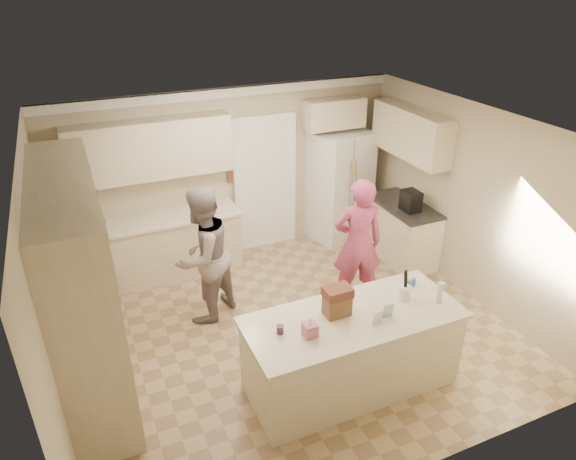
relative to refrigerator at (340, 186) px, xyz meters
name	(u,v)px	position (x,y,z in m)	size (l,w,h in m)	color
floor	(292,331)	(-1.79, -2.07, -0.91)	(5.20, 4.60, 0.02)	tan
ceiling	(293,129)	(-1.79, -2.07, 1.71)	(5.20, 4.60, 0.02)	white
wall_back	(230,174)	(-1.79, 0.24, 0.40)	(5.20, 0.02, 2.60)	#BCB090
wall_front	(413,369)	(-1.79, -4.38, 0.40)	(5.20, 0.02, 2.60)	#BCB090
wall_left	(46,292)	(-4.40, -2.07, 0.40)	(0.02, 4.60, 2.60)	#BCB090
wall_right	(471,203)	(0.82, -2.07, 0.40)	(0.02, 4.60, 2.60)	#BCB090
crown_back	(226,93)	(-1.79, 0.19, 1.63)	(5.20, 0.08, 0.12)	white
pantry_bank	(81,286)	(-4.09, -1.87, 0.28)	(0.60, 2.60, 2.35)	beige
back_base_cab	(164,248)	(-2.94, -0.07, -0.46)	(2.20, 0.60, 0.88)	beige
back_countertop	(161,220)	(-2.94, -0.08, 0.00)	(2.24, 0.63, 0.04)	beige
back_upper_cab	(151,149)	(-2.94, 0.06, 1.00)	(2.20, 0.35, 0.80)	beige
doorway_opening	(265,185)	(-1.24, 0.21, 0.15)	(0.90, 0.06, 2.10)	black
doorway_casing	(266,185)	(-1.24, 0.18, 0.15)	(1.02, 0.03, 2.22)	white
wall_frame_upper	(231,159)	(-1.77, 0.20, 0.65)	(0.15, 0.02, 0.20)	brown
wall_frame_lower	(232,176)	(-1.77, 0.20, 0.38)	(0.15, 0.02, 0.20)	brown
refrigerator	(340,186)	(0.00, 0.00, 0.00)	(0.90, 0.70, 1.80)	white
fridge_seam	(351,194)	(0.00, -0.35, 0.00)	(0.01, 0.02, 1.78)	gray
fridge_dispenser	(340,181)	(-0.22, -0.36, 0.25)	(0.22, 0.03, 0.35)	black
fridge_handle_l	(349,186)	(-0.05, -0.37, 0.15)	(0.02, 0.02, 0.85)	silver
fridge_handle_r	(355,185)	(0.05, -0.37, 0.15)	(0.02, 0.02, 0.85)	silver
over_fridge_cab	(334,113)	(-0.14, 0.06, 1.20)	(0.95, 0.35, 0.45)	beige
right_base_cab	(401,233)	(0.51, -1.07, -0.46)	(0.60, 1.20, 0.88)	beige
right_countertop	(404,206)	(0.50, -1.07, 0.00)	(0.63, 1.24, 0.04)	#2D2B28
right_upper_cab	(411,133)	(0.64, -0.87, 1.05)	(0.35, 1.50, 0.70)	beige
coffee_maker	(411,201)	(0.46, -1.27, 0.17)	(0.22, 0.28, 0.30)	black
island_base	(351,353)	(-1.59, -3.17, -0.46)	(2.20, 0.90, 0.88)	beige
island_top	(354,318)	(-1.59, -3.17, 0.00)	(2.28, 0.96, 0.05)	beige
utensil_crock	(405,293)	(-0.94, -3.12, 0.10)	(0.13, 0.13, 0.15)	white
tissue_box	(310,330)	(-2.14, -3.27, 0.10)	(0.13, 0.13, 0.14)	#BF6A84
tissue_plume	(310,321)	(-2.14, -3.27, 0.20)	(0.08, 0.08, 0.08)	white
dollhouse_body	(337,305)	(-1.74, -3.07, 0.14)	(0.26, 0.18, 0.22)	brown
dollhouse_roof	(338,292)	(-1.74, -3.07, 0.30)	(0.28, 0.20, 0.10)	#592D1E
jam_jar	(280,329)	(-2.39, -3.12, 0.07)	(0.07, 0.07, 0.09)	#59263F
greeting_card_a	(378,317)	(-1.44, -3.37, 0.11)	(0.12, 0.01, 0.16)	white
greeting_card_b	(388,310)	(-1.29, -3.32, 0.11)	(0.12, 0.01, 0.16)	silver
water_bottle	(440,293)	(-0.64, -3.32, 0.14)	(0.07, 0.07, 0.24)	silver
shaker_salt	(408,284)	(-0.77, -2.95, 0.07)	(0.05, 0.05, 0.09)	#3E70B3
shaker_pepper	(414,282)	(-0.70, -2.95, 0.07)	(0.05, 0.05, 0.09)	#3E70B3
teen_boy	(203,256)	(-2.67, -1.31, 0.00)	(0.87, 0.68, 1.80)	gray
teen_girl	(358,243)	(-0.74, -1.80, 0.00)	(0.65, 0.43, 1.79)	#C03D65
fridge_magnets	(351,194)	(0.00, -0.36, 0.00)	(0.76, 0.02, 1.44)	tan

